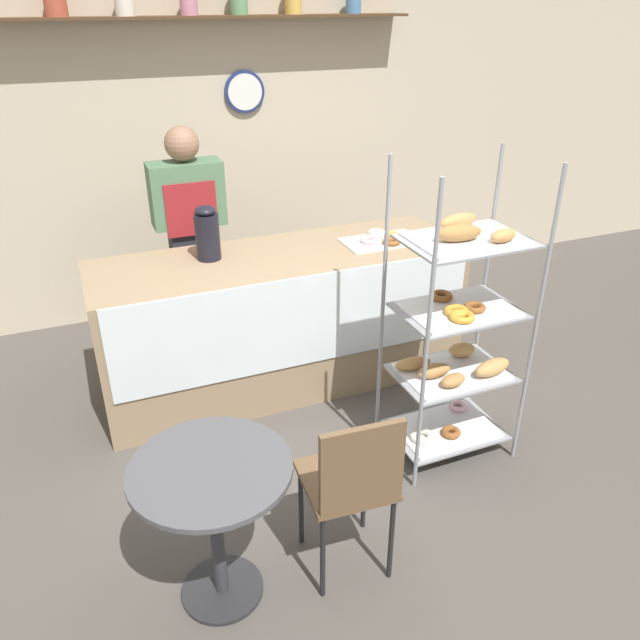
{
  "coord_description": "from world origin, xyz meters",
  "views": [
    {
      "loc": [
        -1.16,
        -2.47,
        2.39
      ],
      "look_at": [
        0.0,
        0.36,
        0.79
      ],
      "focal_mm": 35.0,
      "sensor_mm": 36.0,
      "label": 1
    }
  ],
  "objects_px": {
    "coffee_carafe": "(207,233)",
    "donut_tray_counter": "(382,239)",
    "person_worker": "(191,240)",
    "cafe_chair": "(353,480)",
    "pastry_rack": "(456,335)",
    "cafe_table": "(213,501)"
  },
  "relations": [
    {
      "from": "pastry_rack",
      "to": "cafe_table",
      "type": "xyz_separation_m",
      "value": [
        -1.47,
        -0.49,
        -0.22
      ]
    },
    {
      "from": "cafe_table",
      "to": "coffee_carafe",
      "type": "bearing_deg",
      "value": 76.15
    },
    {
      "from": "cafe_table",
      "to": "cafe_chair",
      "type": "height_order",
      "value": "cafe_chair"
    },
    {
      "from": "cafe_chair",
      "to": "coffee_carafe",
      "type": "distance_m",
      "value": 1.87
    },
    {
      "from": "cafe_table",
      "to": "cafe_chair",
      "type": "xyz_separation_m",
      "value": [
        0.58,
        -0.12,
        0.02
      ]
    },
    {
      "from": "pastry_rack",
      "to": "coffee_carafe",
      "type": "relative_size",
      "value": 5.04
    },
    {
      "from": "pastry_rack",
      "to": "coffee_carafe",
      "type": "distance_m",
      "value": 1.61
    },
    {
      "from": "cafe_table",
      "to": "donut_tray_counter",
      "type": "xyz_separation_m",
      "value": [
        1.54,
        1.53,
        0.4
      ]
    },
    {
      "from": "cafe_chair",
      "to": "donut_tray_counter",
      "type": "distance_m",
      "value": 1.95
    },
    {
      "from": "pastry_rack",
      "to": "cafe_table",
      "type": "relative_size",
      "value": 2.37
    },
    {
      "from": "person_worker",
      "to": "donut_tray_counter",
      "type": "distance_m",
      "value": 1.3
    },
    {
      "from": "cafe_chair",
      "to": "pastry_rack",
      "type": "bearing_deg",
      "value": -141.45
    },
    {
      "from": "pastry_rack",
      "to": "donut_tray_counter",
      "type": "xyz_separation_m",
      "value": [
        0.07,
        1.03,
        0.19
      ]
    },
    {
      "from": "donut_tray_counter",
      "to": "person_worker",
      "type": "bearing_deg",
      "value": 153.07
    },
    {
      "from": "person_worker",
      "to": "cafe_table",
      "type": "xyz_separation_m",
      "value": [
        -0.39,
        -2.11,
        -0.36
      ]
    },
    {
      "from": "coffee_carafe",
      "to": "donut_tray_counter",
      "type": "bearing_deg",
      "value": -6.98
    },
    {
      "from": "donut_tray_counter",
      "to": "pastry_rack",
      "type": "bearing_deg",
      "value": -94.12
    },
    {
      "from": "person_worker",
      "to": "cafe_chair",
      "type": "height_order",
      "value": "person_worker"
    },
    {
      "from": "coffee_carafe",
      "to": "cafe_chair",
      "type": "bearing_deg",
      "value": -84.69
    },
    {
      "from": "donut_tray_counter",
      "to": "coffee_carafe",
      "type": "bearing_deg",
      "value": 173.02
    },
    {
      "from": "person_worker",
      "to": "donut_tray_counter",
      "type": "xyz_separation_m",
      "value": [
        1.16,
        -0.59,
        0.04
      ]
    },
    {
      "from": "pastry_rack",
      "to": "coffee_carafe",
      "type": "height_order",
      "value": "pastry_rack"
    }
  ]
}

